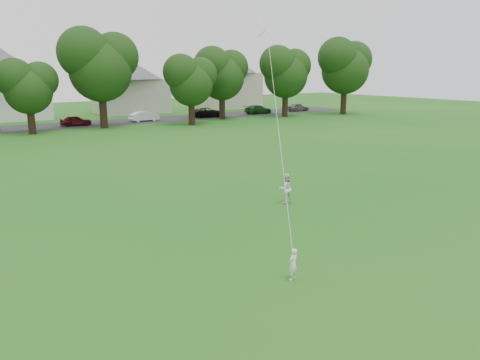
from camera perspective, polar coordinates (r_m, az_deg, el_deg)
ground at (r=15.33m, az=4.84°, el=-9.75°), size 160.00×160.00×0.00m
street at (r=53.93m, az=-24.94°, el=5.75°), size 90.00×7.00×0.01m
toddler at (r=13.89m, az=6.49°, el=-10.16°), size 0.39×0.30×0.96m
older_boy at (r=21.41m, az=5.58°, el=-1.04°), size 0.76×0.63×1.41m
kite at (r=16.97m, az=4.60°, el=7.23°), size 2.80×4.11×10.91m
tree_row at (r=47.88m, az=-23.48°, el=12.96°), size 82.02×9.69×11.51m
parked_cars at (r=53.59m, az=-21.13°, el=6.70°), size 70.90×2.51×1.29m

